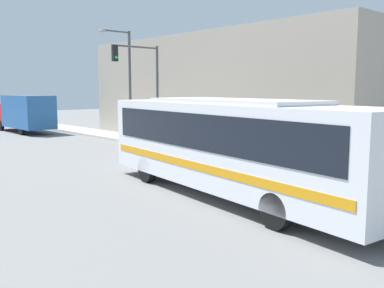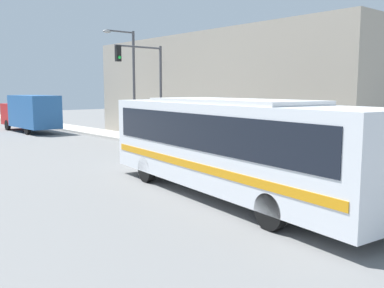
{
  "view_description": "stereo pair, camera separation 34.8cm",
  "coord_description": "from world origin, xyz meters",
  "px_view_note": "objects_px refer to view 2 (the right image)",
  "views": [
    {
      "loc": [
        -10.97,
        -8.31,
        3.54
      ],
      "look_at": [
        0.16,
        4.08,
        1.39
      ],
      "focal_mm": 40.0,
      "sensor_mm": 36.0,
      "label": 1
    },
    {
      "loc": [
        -10.71,
        -8.54,
        3.54
      ],
      "look_at": [
        0.16,
        4.08,
        1.39
      ],
      "focal_mm": 40.0,
      "sensor_mm": 36.0,
      "label": 2
    }
  ],
  "objects_px": {
    "fire_hydrant": "(247,150)",
    "pedestrian_mid_block": "(185,132)",
    "city_bus": "(229,141)",
    "traffic_light_pole": "(147,77)",
    "delivery_truck": "(30,112)",
    "street_lamp": "(130,76)",
    "pedestrian_near_corner": "(266,141)"
  },
  "relations": [
    {
      "from": "fire_hydrant",
      "to": "street_lamp",
      "type": "xyz_separation_m",
      "value": [
        -0.05,
        10.49,
        3.9
      ]
    },
    {
      "from": "city_bus",
      "to": "pedestrian_near_corner",
      "type": "height_order",
      "value": "city_bus"
    },
    {
      "from": "delivery_truck",
      "to": "fire_hydrant",
      "type": "xyz_separation_m",
      "value": [
        2.91,
        -21.28,
        -1.14
      ]
    },
    {
      "from": "city_bus",
      "to": "pedestrian_near_corner",
      "type": "distance_m",
      "value": 7.9
    },
    {
      "from": "pedestrian_mid_block",
      "to": "street_lamp",
      "type": "bearing_deg",
      "value": 94.63
    },
    {
      "from": "street_lamp",
      "to": "pedestrian_near_corner",
      "type": "bearing_deg",
      "value": -85.54
    },
    {
      "from": "city_bus",
      "to": "traffic_light_pole",
      "type": "distance_m",
      "value": 13.12
    },
    {
      "from": "city_bus",
      "to": "fire_hydrant",
      "type": "distance_m",
      "value": 7.61
    },
    {
      "from": "city_bus",
      "to": "traffic_light_pole",
      "type": "bearing_deg",
      "value": 74.32
    },
    {
      "from": "pedestrian_near_corner",
      "to": "traffic_light_pole",
      "type": "bearing_deg",
      "value": 102.25
    },
    {
      "from": "pedestrian_near_corner",
      "to": "pedestrian_mid_block",
      "type": "height_order",
      "value": "pedestrian_mid_block"
    },
    {
      "from": "delivery_truck",
      "to": "fire_hydrant",
      "type": "height_order",
      "value": "delivery_truck"
    },
    {
      "from": "traffic_light_pole",
      "to": "city_bus",
      "type": "bearing_deg",
      "value": -113.02
    },
    {
      "from": "traffic_light_pole",
      "to": "pedestrian_near_corner",
      "type": "bearing_deg",
      "value": -77.75
    },
    {
      "from": "delivery_truck",
      "to": "pedestrian_mid_block",
      "type": "relative_size",
      "value": 4.78
    },
    {
      "from": "city_bus",
      "to": "street_lamp",
      "type": "relative_size",
      "value": 1.64
    },
    {
      "from": "city_bus",
      "to": "street_lamp",
      "type": "bearing_deg",
      "value": 75.94
    },
    {
      "from": "city_bus",
      "to": "street_lamp",
      "type": "height_order",
      "value": "street_lamp"
    },
    {
      "from": "traffic_light_pole",
      "to": "street_lamp",
      "type": "height_order",
      "value": "street_lamp"
    },
    {
      "from": "street_lamp",
      "to": "traffic_light_pole",
      "type": "bearing_deg",
      "value": -105.02
    },
    {
      "from": "pedestrian_mid_block",
      "to": "traffic_light_pole",
      "type": "bearing_deg",
      "value": 121.64
    },
    {
      "from": "delivery_truck",
      "to": "pedestrian_near_corner",
      "type": "relative_size",
      "value": 4.95
    },
    {
      "from": "delivery_truck",
      "to": "fire_hydrant",
      "type": "distance_m",
      "value": 21.51
    },
    {
      "from": "city_bus",
      "to": "pedestrian_mid_block",
      "type": "height_order",
      "value": "city_bus"
    },
    {
      "from": "delivery_truck",
      "to": "street_lamp",
      "type": "xyz_separation_m",
      "value": [
        2.86,
        -10.79,
        2.77
      ]
    },
    {
      "from": "delivery_truck",
      "to": "street_lamp",
      "type": "bearing_deg",
      "value": -75.17
    },
    {
      "from": "traffic_light_pole",
      "to": "street_lamp",
      "type": "xyz_separation_m",
      "value": [
        0.85,
        3.17,
        0.19
      ]
    },
    {
      "from": "traffic_light_pole",
      "to": "fire_hydrant",
      "type": "bearing_deg",
      "value": -83.01
    },
    {
      "from": "fire_hydrant",
      "to": "traffic_light_pole",
      "type": "height_order",
      "value": "traffic_light_pole"
    },
    {
      "from": "street_lamp",
      "to": "pedestrian_mid_block",
      "type": "relative_size",
      "value": 4.32
    },
    {
      "from": "delivery_truck",
      "to": "pedestrian_near_corner",
      "type": "height_order",
      "value": "delivery_truck"
    },
    {
      "from": "fire_hydrant",
      "to": "pedestrian_mid_block",
      "type": "distance_m",
      "value": 5.29
    }
  ]
}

